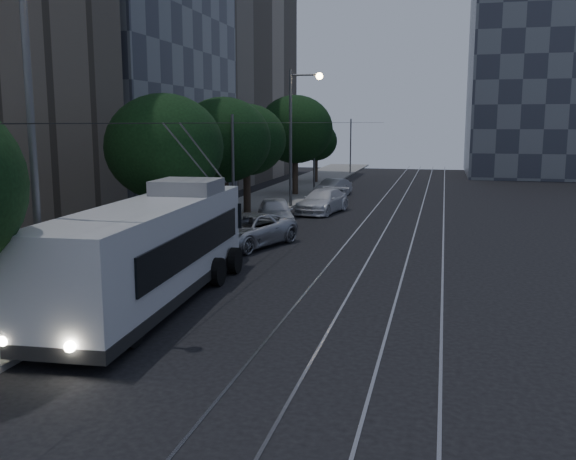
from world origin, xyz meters
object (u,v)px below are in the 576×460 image
(car_white_c, at_px, (333,188))
(pickup_silver, at_px, (247,231))
(trolleybus, at_px, (154,250))
(streetlamp_near, at_px, (44,96))
(streetlamp_far, at_px, (297,125))
(car_white_a, at_px, (275,212))
(car_white_d, at_px, (339,187))
(car_white_b, at_px, (323,201))

(car_white_c, bearing_deg, pickup_silver, -73.43)
(pickup_silver, bearing_deg, trolleybus, -71.86)
(pickup_silver, xyz_separation_m, streetlamp_near, (-1.39, -12.80, 5.54))
(car_white_c, bearing_deg, streetlamp_far, -81.33)
(streetlamp_near, bearing_deg, car_white_a, 86.54)
(car_white_d, bearing_deg, streetlamp_near, -93.50)
(trolleybus, relative_size, car_white_a, 2.66)
(car_white_c, bearing_deg, car_white_b, -66.65)
(car_white_c, xyz_separation_m, car_white_d, (0.33, 0.93, -0.03))
(car_white_b, bearing_deg, streetlamp_near, -85.38)
(streetlamp_far, bearing_deg, car_white_d, 79.89)
(car_white_a, bearing_deg, car_white_d, 67.97)
(car_white_a, height_order, streetlamp_near, streetlamp_near)
(trolleybus, relative_size, car_white_b, 2.40)
(trolleybus, relative_size, streetlamp_near, 1.17)
(trolleybus, xyz_separation_m, car_white_a, (-0.14, 15.43, -0.90))
(pickup_silver, xyz_separation_m, car_white_a, (-0.25, 6.00, 0.04))
(car_white_b, bearing_deg, car_white_c, 106.66)
(car_white_b, relative_size, car_white_c, 1.27)
(pickup_silver, relative_size, car_white_c, 1.34)
(trolleybus, height_order, streetlamp_far, streetlamp_far)
(pickup_silver, bearing_deg, car_white_a, 111.15)
(car_white_b, height_order, streetlamp_far, streetlamp_far)
(pickup_silver, xyz_separation_m, car_white_c, (0.35, 21.00, -0.09))
(trolleybus, bearing_deg, car_white_c, 85.50)
(trolleybus, bearing_deg, pickup_silver, 85.72)
(streetlamp_far, bearing_deg, streetlamp_near, -91.26)
(trolleybus, bearing_deg, car_white_b, 82.58)
(trolleybus, xyz_separation_m, streetlamp_near, (-1.28, -3.37, 4.61))
(trolleybus, distance_m, car_white_b, 21.25)
(car_white_d, distance_m, streetlamp_far, 9.77)
(pickup_silver, bearing_deg, car_white_b, 102.51)
(streetlamp_near, bearing_deg, streetlamp_far, 88.74)
(car_white_a, relative_size, streetlamp_far, 0.52)
(pickup_silver, relative_size, car_white_a, 1.17)
(car_white_c, height_order, streetlamp_near, streetlamp_near)
(streetlamp_near, bearing_deg, car_white_b, 83.77)
(trolleybus, relative_size, pickup_silver, 2.28)
(car_white_d, bearing_deg, trolleybus, -91.53)
(trolleybus, height_order, car_white_d, trolleybus)
(car_white_d, xyz_separation_m, streetlamp_far, (-1.49, -8.37, 4.83))
(pickup_silver, height_order, car_white_a, car_white_a)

